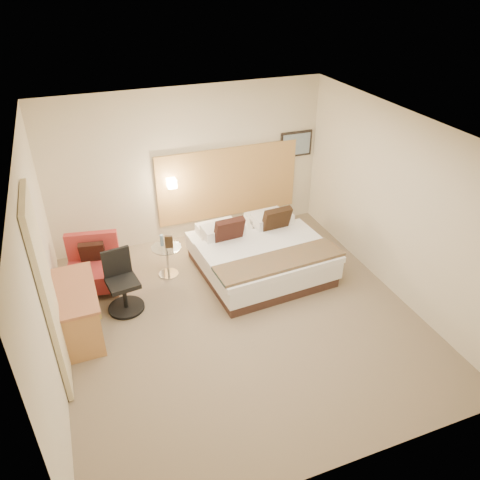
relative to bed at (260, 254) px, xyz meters
name	(u,v)px	position (x,y,z in m)	size (l,w,h in m)	color
floor	(241,318)	(-0.70, -0.99, -0.32)	(4.80, 5.00, 0.02)	#7C6A54
ceiling	(241,132)	(-0.70, -0.99, 2.40)	(4.80, 5.00, 0.02)	white
wall_back	(189,166)	(-0.70, 1.52, 1.04)	(4.80, 0.02, 2.70)	beige
wall_front	(346,376)	(-0.70, -3.50, 1.04)	(4.80, 0.02, 2.70)	beige
wall_left	(41,274)	(-3.11, -0.99, 1.04)	(0.02, 5.00, 2.70)	beige
wall_right	(397,206)	(1.71, -0.99, 1.04)	(0.02, 5.00, 2.70)	beige
headboard_panel	(228,183)	(0.00, 1.48, 0.64)	(2.60, 0.04, 1.30)	tan
art_frame	(296,144)	(1.32, 1.49, 1.19)	(0.62, 0.03, 0.47)	black
art_canvas	(296,144)	(1.32, 1.47, 1.19)	(0.54, 0.01, 0.39)	slate
lamp_arm	(171,182)	(-1.05, 1.43, 0.84)	(0.02, 0.02, 0.12)	white
lamp_shade	(172,183)	(-1.05, 1.37, 0.84)	(0.15, 0.15, 0.15)	#FFEDC6
curtain	(49,295)	(-3.06, -1.24, 0.91)	(0.06, 0.90, 2.42)	beige
bottle_a	(162,240)	(-1.47, 0.48, 0.31)	(0.06, 0.06, 0.19)	#95C4E7
menu_folder	(169,242)	(-1.38, 0.39, 0.32)	(0.12, 0.05, 0.21)	#302113
bed	(260,254)	(0.00, 0.00, 0.00)	(2.06, 2.01, 0.95)	#3B241D
lounge_chair	(94,268)	(-2.54, 0.52, 0.02)	(0.89, 0.81, 0.82)	tan
side_table	(167,259)	(-1.42, 0.41, -0.02)	(0.59, 0.59, 0.52)	silver
desk	(77,298)	(-2.82, -0.52, 0.27)	(0.56, 1.19, 0.74)	#A76241
desk_chair	(123,286)	(-2.21, -0.18, 0.07)	(0.59, 0.59, 0.92)	black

